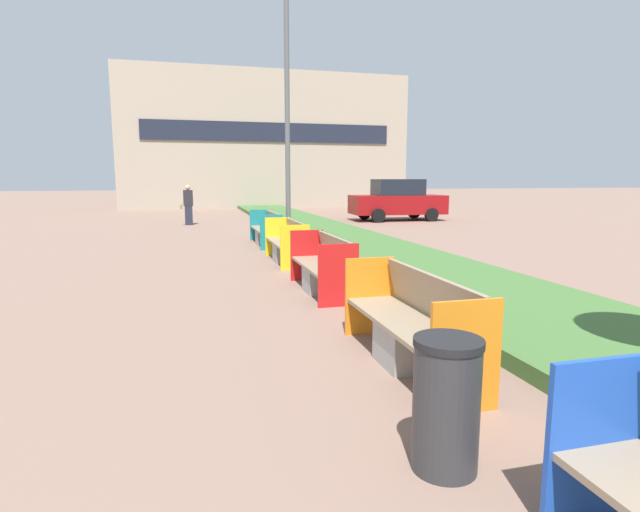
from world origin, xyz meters
The scene contains 10 objects.
planter_grass_strip centered at (3.20, 12.00, 0.09)m, with size 2.80×120.00×0.18m.
building_backdrop centered at (4.00, 38.49, 4.38)m, with size 18.87×7.23×8.76m.
bench_orange_frame centered at (0.94, 7.01, 0.37)m, with size 0.65×2.23×0.94m.
bench_red_frame centered at (0.94, 10.45, 0.37)m, with size 0.65×2.08×0.94m.
bench_yellow_frame centered at (0.94, 13.59, 0.37)m, with size 0.65×2.13×0.94m.
bench_teal_frame centered at (0.94, 16.70, 0.37)m, with size 0.65×2.29×0.94m.
litter_bin centered at (0.37, 5.25, 0.44)m, with size 0.44×0.44×0.88m.
street_lamp_post centered at (1.55, 16.59, 4.12)m, with size 0.24×0.44×7.47m.
pedestrian_walking centered at (-1.23, 23.67, 0.83)m, with size 0.53×0.24×1.64m.
parked_car_distant centered at (7.96, 23.63, 0.91)m, with size 4.29×2.00×1.86m.
Camera 1 is at (-1.18, 2.54, 1.88)m, focal length 28.00 mm.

